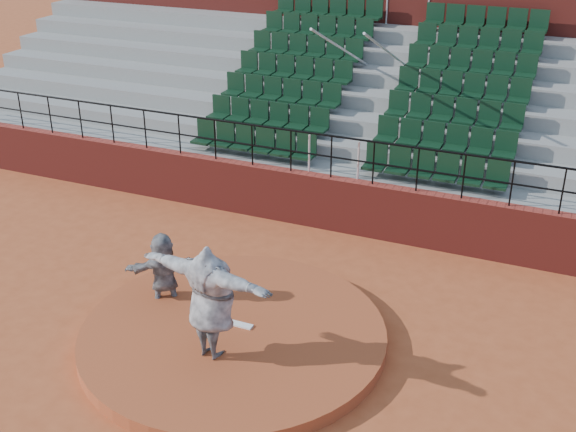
# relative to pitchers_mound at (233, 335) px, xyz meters

# --- Properties ---
(ground) EXTENTS (90.00, 90.00, 0.00)m
(ground) POSITION_rel_pitchers_mound_xyz_m (0.00, 0.00, -0.12)
(ground) COLOR #AA4C26
(ground) RESTS_ON ground
(pitchers_mound) EXTENTS (5.50, 5.50, 0.25)m
(pitchers_mound) POSITION_rel_pitchers_mound_xyz_m (0.00, 0.00, 0.00)
(pitchers_mound) COLOR #A14624
(pitchers_mound) RESTS_ON ground
(pitching_rubber) EXTENTS (0.60, 0.15, 0.03)m
(pitching_rubber) POSITION_rel_pitchers_mound_xyz_m (0.00, 0.15, 0.14)
(pitching_rubber) COLOR white
(pitching_rubber) RESTS_ON pitchers_mound
(boundary_wall) EXTENTS (24.00, 0.30, 1.30)m
(boundary_wall) POSITION_rel_pitchers_mound_xyz_m (0.00, 5.00, 0.53)
(boundary_wall) COLOR maroon
(boundary_wall) RESTS_ON ground
(wall_railing) EXTENTS (24.04, 0.05, 1.03)m
(wall_railing) POSITION_rel_pitchers_mound_xyz_m (0.00, 5.00, 1.90)
(wall_railing) COLOR black
(wall_railing) RESTS_ON boundary_wall
(seating_deck) EXTENTS (24.00, 5.97, 4.63)m
(seating_deck) POSITION_rel_pitchers_mound_xyz_m (0.00, 8.65, 1.32)
(seating_deck) COLOR gray
(seating_deck) RESTS_ON ground
(press_box_facade) EXTENTS (24.00, 3.00, 7.10)m
(press_box_facade) POSITION_rel_pitchers_mound_xyz_m (0.00, 12.60, 3.43)
(press_box_facade) COLOR maroon
(press_box_facade) RESTS_ON ground
(pitcher) EXTENTS (2.63, 1.09, 2.08)m
(pitcher) POSITION_rel_pitchers_mound_xyz_m (0.03, -0.79, 1.16)
(pitcher) COLOR black
(pitcher) RESTS_ON pitchers_mound
(fielder) EXTENTS (1.45, 1.23, 1.57)m
(fielder) POSITION_rel_pitchers_mound_xyz_m (-1.72, 0.50, 0.66)
(fielder) COLOR black
(fielder) RESTS_ON ground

